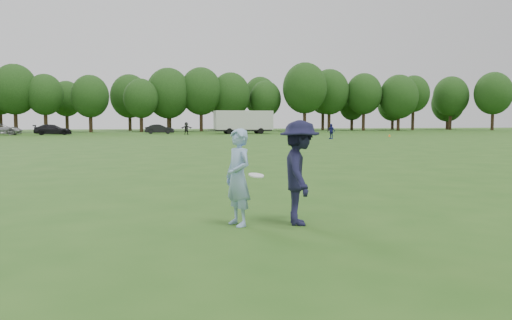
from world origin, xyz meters
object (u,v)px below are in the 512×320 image
object	(u,v)px
car_c	(0,129)
field_cone	(389,135)
defender	(300,173)
cargo_trailer	(243,121)
player_far_b	(331,131)
player_far_d	(186,128)
thrower	(238,177)
car_d	(53,130)
car_f	(159,129)

from	to	relation	value
car_c	field_cone	bearing A→B (deg)	-111.70
field_cone	defender	bearing A→B (deg)	-120.22
field_cone	car_c	bearing A→B (deg)	159.71
defender	cargo_trailer	world-z (taller)	cargo_trailer
field_cone	cargo_trailer	world-z (taller)	cargo_trailer
player_far_b	defender	bearing A→B (deg)	-51.29
player_far_d	field_cone	xyz separation A→B (m)	(22.05, -12.39, -0.68)
thrower	car_d	distance (m)	60.92
player_far_d	car_f	distance (m)	6.32
car_d	thrower	bearing A→B (deg)	-174.09
car_d	car_c	bearing A→B (deg)	79.79
defender	player_far_d	distance (m)	56.17
player_far_d	car_f	size ratio (longest dim) A/B	0.42
player_far_b	player_far_d	world-z (taller)	player_far_d
car_c	car_d	size ratio (longest dim) A/B	1.16
thrower	car_f	size ratio (longest dim) A/B	0.44
player_far_d	cargo_trailer	xyz separation A→B (m)	(8.20, 3.32, 0.95)
player_far_b	field_cone	xyz separation A→B (m)	(9.30, 5.28, -0.61)
player_far_b	car_c	world-z (taller)	player_far_b
car_f	car_d	bearing A→B (deg)	96.50
car_d	car_f	size ratio (longest dim) A/B	1.16
player_far_b	cargo_trailer	distance (m)	21.50
car_d	cargo_trailer	distance (m)	24.95
player_far_b	car_c	distance (m)	42.04
car_f	defender	bearing A→B (deg)	179.28
defender	player_far_b	distance (m)	41.64
player_far_d	field_cone	bearing A→B (deg)	-38.44
thrower	player_far_b	xyz separation A→B (m)	(17.24, 38.23, -0.11)
cargo_trailer	field_cone	bearing A→B (deg)	-48.62
car_d	car_f	xyz separation A→B (m)	(13.53, 1.67, -0.02)
thrower	player_far_d	bearing A→B (deg)	155.33
car_c	thrower	bearing A→B (deg)	-164.23
defender	field_cone	xyz separation A→B (m)	(25.44, 43.67, -0.80)
car_c	cargo_trailer	bearing A→B (deg)	-93.19
defender	field_cone	distance (m)	50.55
defender	player_far_d	xyz separation A→B (m)	(3.40, 56.06, -0.12)
player_far_b	player_far_d	bearing A→B (deg)	-172.70
thrower	cargo_trailer	size ratio (longest dim) A/B	0.19
player_far_d	car_d	bearing A→B (deg)	158.15
car_f	cargo_trailer	distance (m)	11.64
player_far_d	car_d	xyz separation A→B (m)	(-16.72, 3.79, -0.16)
thrower	car_f	world-z (taller)	thrower
defender	car_d	xyz separation A→B (m)	(-13.32, 59.85, -0.28)
defender	field_cone	bearing A→B (deg)	-17.89
defender	player_far_b	bearing A→B (deg)	-10.47
car_d	car_f	bearing A→B (deg)	-88.64
player_far_d	cargo_trailer	bearing A→B (deg)	12.93
thrower	car_d	size ratio (longest dim) A/B	0.38
defender	car_d	bearing A→B (deg)	24.88
player_far_b	car_c	size ratio (longest dim) A/B	0.29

